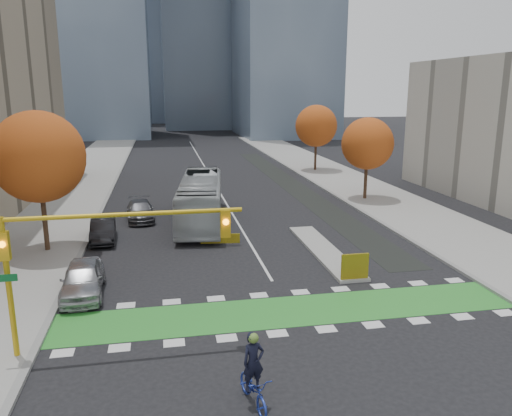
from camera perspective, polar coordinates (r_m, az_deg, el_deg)
name	(u,v)px	position (r m, az deg, el deg)	size (l,w,h in m)	color
ground	(299,327)	(20.73, 4.96, -13.38)	(300.00, 300.00, 0.00)	black
sidewalk_west	(50,218)	(39.79, -22.53, -1.10)	(7.00, 120.00, 0.15)	gray
sidewalk_east	(391,203)	(43.14, 15.17, 0.53)	(7.00, 120.00, 0.15)	gray
curb_west	(99,216)	(39.21, -17.52, -0.89)	(0.30, 120.00, 0.16)	gray
curb_east	(351,205)	(41.75, 10.83, 0.34)	(0.30, 120.00, 0.16)	gray
bike_crossing	(290,311)	(22.03, 3.90, -11.65)	(20.00, 3.00, 0.01)	#2D8B2E
centre_line	(207,171)	(58.76, -5.58, 4.19)	(0.15, 70.00, 0.01)	silver
bike_lane_paint	(291,185)	(50.30, 4.03, 2.67)	(2.50, 50.00, 0.01)	black
median_island	(324,250)	(29.78, 7.75, -4.82)	(1.60, 10.00, 0.16)	gray
hazard_board	(355,266)	(25.29, 11.23, -6.56)	(1.40, 0.12, 1.30)	yellow
tree_west	(38,157)	(30.79, -23.61, 5.36)	(5.20, 5.20, 8.22)	#332114
tree_east_near	(367,144)	(43.56, 12.62, 7.19)	(4.40, 4.40, 7.08)	#332114
tree_east_far	(316,126)	(58.66, 6.90, 9.29)	(4.80, 4.80, 7.65)	#332114
traffic_signal_west	(84,246)	(18.28, -19.05, -4.17)	(8.53, 0.56, 5.20)	#BF9914
cyclist	(253,382)	(15.80, -0.29, -19.24)	(1.12, 2.16, 2.38)	#22359C
bus	(201,200)	(35.78, -6.34, 0.97)	(2.82, 12.06, 3.36)	#A9AEB1
parked_car_a	(83,279)	(24.64, -19.20, -7.67)	(1.84, 4.58, 1.56)	#A4A5A9
parked_car_b	(103,230)	(32.83, -17.09, -2.46)	(1.46, 4.19, 1.38)	black
parked_car_c	(140,211)	(37.49, -13.09, -0.30)	(1.90, 4.68, 1.36)	#505156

